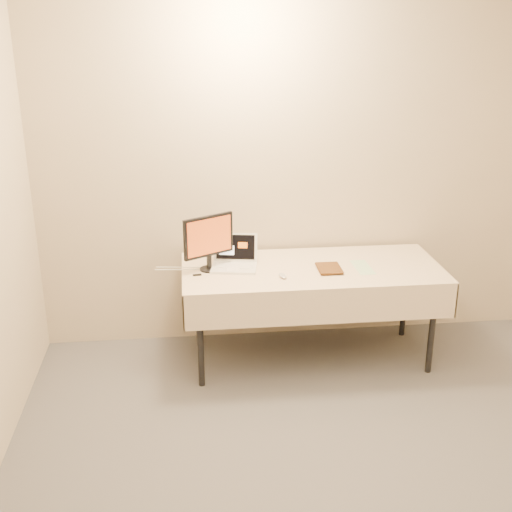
{
  "coord_description": "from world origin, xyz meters",
  "views": [
    {
      "loc": [
        -0.87,
        -2.17,
        2.41
      ],
      "look_at": [
        -0.41,
        1.99,
        0.86
      ],
      "focal_mm": 45.0,
      "sensor_mm": 36.0,
      "label": 1
    }
  ],
  "objects": [
    {
      "name": "back_wall",
      "position": [
        0.0,
        2.5,
        1.35
      ],
      "size": [
        4.0,
        0.1,
        2.7
      ],
      "primitive_type": "cube",
      "color": "#C4B49E",
      "rests_on": "ground"
    },
    {
      "name": "table",
      "position": [
        0.0,
        2.05,
        0.68
      ],
      "size": [
        1.86,
        0.81,
        0.74
      ],
      "color": "black",
      "rests_on": "ground"
    },
    {
      "name": "laptop",
      "position": [
        -0.55,
        2.13,
        0.79
      ],
      "size": [
        0.36,
        0.34,
        0.22
      ],
      "rotation": [
        0.0,
        0.0,
        -0.17
      ],
      "color": "white",
      "rests_on": "table"
    },
    {
      "name": "monitor",
      "position": [
        -0.74,
        2.07,
        0.97
      ],
      "size": [
        0.35,
        0.21,
        0.4
      ],
      "rotation": [
        0.0,
        0.0,
        0.51
      ],
      "color": "black",
      "rests_on": "table"
    },
    {
      "name": "book",
      "position": [
        0.03,
        1.98,
        0.85
      ],
      "size": [
        0.17,
        0.02,
        0.22
      ],
      "primitive_type": "imported",
      "rotation": [
        0.0,
        0.0,
        -0.01
      ],
      "color": "brown",
      "rests_on": "table"
    },
    {
      "name": "alarm_clock",
      "position": [
        -0.48,
        2.3,
        0.76
      ],
      "size": [
        0.11,
        0.07,
        0.04
      ],
      "rotation": [
        0.0,
        0.0,
        0.29
      ],
      "color": "black",
      "rests_on": "table"
    },
    {
      "name": "clicker",
      "position": [
        -0.24,
        1.88,
        0.75
      ],
      "size": [
        0.06,
        0.1,
        0.02
      ],
      "primitive_type": "ellipsoid",
      "rotation": [
        0.0,
        0.0,
        0.2
      ],
      "color": "#B6B6B8",
      "rests_on": "table"
    },
    {
      "name": "paper_form",
      "position": [
        0.36,
        2.0,
        0.74
      ],
      "size": [
        0.12,
        0.29,
        0.0
      ],
      "primitive_type": "cube",
      "rotation": [
        0.0,
        0.0,
        0.03
      ],
      "color": "#BBE5B6",
      "rests_on": "table"
    },
    {
      "name": "usb_dongle",
      "position": [
        -0.83,
        1.97,
        0.74
      ],
      "size": [
        0.06,
        0.02,
        0.01
      ],
      "primitive_type": "cube",
      "rotation": [
        0.0,
        0.0,
        0.1
      ],
      "color": "black",
      "rests_on": "table"
    }
  ]
}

